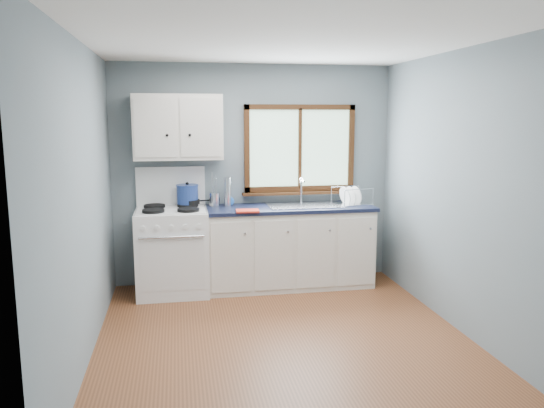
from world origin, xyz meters
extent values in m
cube|color=brown|center=(0.00, 0.00, -0.01)|extent=(3.20, 3.60, 0.02)
cube|color=white|center=(0.00, 0.00, 2.51)|extent=(3.20, 3.60, 0.02)
cube|color=slate|center=(0.00, 1.81, 1.25)|extent=(3.20, 0.02, 2.50)
cube|color=slate|center=(0.00, -1.81, 1.25)|extent=(3.20, 0.02, 2.50)
cube|color=slate|center=(-1.61, 0.00, 1.25)|extent=(0.02, 3.60, 2.50)
cube|color=slate|center=(1.61, 0.00, 1.25)|extent=(0.02, 3.60, 2.50)
cube|color=white|center=(-0.95, 1.47, 0.46)|extent=(0.76, 0.65, 0.92)
cube|color=white|center=(-0.95, 1.77, 1.14)|extent=(0.76, 0.05, 0.44)
cube|color=silver|center=(-0.95, 1.47, 0.93)|extent=(0.72, 0.59, 0.01)
cylinder|color=black|center=(-1.13, 1.32, 0.95)|extent=(0.23, 0.23, 0.03)
cylinder|color=black|center=(-0.77, 1.32, 0.95)|extent=(0.23, 0.23, 0.03)
cylinder|color=black|center=(-1.13, 1.61, 0.95)|extent=(0.23, 0.23, 0.03)
cylinder|color=black|center=(-0.77, 1.61, 0.95)|extent=(0.23, 0.23, 0.03)
cylinder|color=silver|center=(-0.95, 1.12, 0.70)|extent=(0.66, 0.02, 0.02)
cube|color=silver|center=(-0.95, 1.14, 0.40)|extent=(0.66, 0.01, 0.55)
cube|color=silver|center=(0.36, 1.49, 0.44)|extent=(1.85, 0.60, 0.88)
cube|color=black|center=(0.36, 1.51, 0.04)|extent=(1.85, 0.54, 0.08)
cube|color=black|center=(0.36, 1.49, 0.90)|extent=(1.89, 0.64, 0.04)
cube|color=silver|center=(0.54, 1.49, 0.92)|extent=(0.84, 0.46, 0.01)
cube|color=silver|center=(0.34, 1.49, 0.85)|extent=(0.36, 0.40, 0.14)
cube|color=silver|center=(0.74, 1.49, 0.85)|extent=(0.36, 0.40, 0.14)
cylinder|color=silver|center=(0.54, 1.69, 1.06)|extent=(0.02, 0.02, 0.28)
cylinder|color=silver|center=(0.54, 1.62, 1.19)|extent=(0.02, 0.16, 0.02)
sphere|color=silver|center=(0.54, 1.69, 1.20)|extent=(0.04, 0.04, 0.04)
cube|color=#9EC6A8|center=(0.54, 1.79, 1.55)|extent=(1.22, 0.01, 0.92)
cube|color=#3D200E|center=(0.54, 1.77, 2.02)|extent=(1.30, 0.05, 0.06)
cube|color=#3D200E|center=(0.54, 1.77, 1.08)|extent=(1.30, 0.05, 0.06)
cube|color=#3D200E|center=(-0.08, 1.77, 1.55)|extent=(0.06, 0.05, 1.00)
cube|color=#3D200E|center=(1.16, 1.77, 1.55)|extent=(0.06, 0.05, 1.00)
cube|color=#3D200E|center=(0.54, 1.77, 1.55)|extent=(0.03, 0.05, 0.92)
cube|color=#3D200E|center=(0.54, 1.74, 1.03)|extent=(1.36, 0.10, 0.03)
cube|color=silver|center=(-0.85, 1.63, 1.80)|extent=(0.95, 0.32, 0.70)
cube|color=silver|center=(-1.09, 1.46, 1.80)|extent=(0.44, 0.01, 0.62)
cube|color=silver|center=(-0.61, 1.46, 1.80)|extent=(0.44, 0.01, 0.62)
sphere|color=black|center=(-0.97, 1.45, 1.72)|extent=(0.03, 0.03, 0.03)
sphere|color=black|center=(-0.73, 1.45, 1.72)|extent=(0.03, 0.03, 0.03)
cylinder|color=black|center=(-0.75, 1.63, 0.98)|extent=(0.28, 0.28, 0.05)
cube|color=black|center=(-0.59, 1.67, 0.98)|extent=(0.13, 0.06, 0.01)
cylinder|color=navy|center=(-0.77, 1.63, 1.06)|extent=(0.28, 0.28, 0.20)
cylinder|color=navy|center=(-0.77, 1.63, 1.16)|extent=(0.29, 0.29, 0.01)
sphere|color=black|center=(-0.77, 1.63, 1.18)|extent=(0.04, 0.04, 0.04)
cylinder|color=silver|center=(-0.47, 1.64, 1.00)|extent=(0.12, 0.12, 0.15)
cylinder|color=silver|center=(-0.45, 1.65, 1.15)|extent=(0.01, 0.01, 0.22)
cylinder|color=silver|center=(-0.49, 1.66, 1.17)|extent=(0.01, 0.01, 0.26)
cylinder|color=silver|center=(-0.47, 1.62, 1.14)|extent=(0.01, 0.01, 0.20)
cylinder|color=silver|center=(-0.33, 1.62, 1.08)|extent=(0.10, 0.10, 0.32)
imported|color=blue|center=(-0.29, 1.64, 1.04)|extent=(0.10, 0.10, 0.25)
cube|color=red|center=(-0.15, 1.23, 0.93)|extent=(0.25, 0.19, 0.02)
cube|color=silver|center=(1.09, 1.50, 0.93)|extent=(0.46, 0.40, 0.01)
cylinder|color=silver|center=(0.94, 1.31, 1.01)|extent=(0.01, 0.01, 0.19)
cylinder|color=silver|center=(1.31, 1.41, 1.01)|extent=(0.01, 0.01, 0.19)
cylinder|color=silver|center=(0.87, 1.59, 1.01)|extent=(0.01, 0.01, 0.19)
cylinder|color=silver|center=(1.23, 1.69, 1.01)|extent=(0.01, 0.01, 0.19)
cylinder|color=silver|center=(1.13, 1.36, 1.11)|extent=(0.37, 0.11, 0.01)
cylinder|color=silver|center=(1.05, 1.64, 1.11)|extent=(0.37, 0.11, 0.01)
cylinder|color=white|center=(1.00, 1.48, 1.02)|extent=(0.11, 0.22, 0.21)
cylinder|color=white|center=(1.07, 1.50, 1.02)|extent=(0.11, 0.22, 0.21)
cylinder|color=white|center=(1.14, 1.52, 1.02)|extent=(0.11, 0.22, 0.21)
camera|label=1|loc=(-0.87, -4.24, 1.91)|focal=35.00mm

